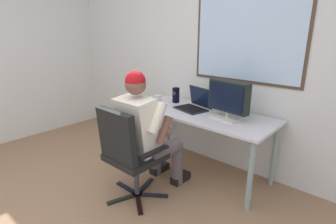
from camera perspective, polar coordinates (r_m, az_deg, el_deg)
name	(u,v)px	position (r m, az deg, el deg)	size (l,w,h in m)	color
wall_rear	(216,55)	(3.22, 10.17, 11.99)	(5.11, 0.08, 2.61)	silver
desk	(201,120)	(2.97, 7.07, -1.66)	(1.61, 0.69, 0.72)	#849A97
office_chair	(127,150)	(2.50, -8.72, -8.04)	(0.60, 0.61, 0.94)	black
person_seated	(146,131)	(2.60, -4.71, -4.02)	(0.53, 0.73, 1.25)	#574F53
crt_monitor	(228,98)	(2.74, 12.86, 2.89)	(0.46, 0.28, 0.39)	beige
laptop	(195,103)	(3.05, 5.85, 1.85)	(0.40, 0.36, 0.25)	#1F2725
wine_glass	(158,99)	(3.09, -2.26, 2.75)	(0.09, 0.09, 0.14)	silver
desk_speaker	(176,95)	(3.30, 1.71, 3.65)	(0.07, 0.07, 0.19)	black
coffee_mug	(151,101)	(3.20, -3.73, 2.39)	(0.07, 0.07, 0.10)	silver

